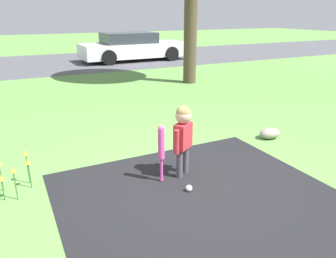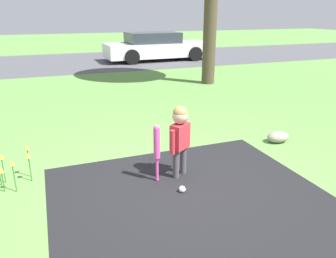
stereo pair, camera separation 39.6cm
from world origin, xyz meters
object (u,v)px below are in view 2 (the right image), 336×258
Objects in this scene: child at (180,132)px; baseball_bat at (157,145)px; sports_ball at (182,189)px; parked_car at (157,47)px.

child is 0.33m from baseball_bat.
child is 0.67m from sports_ball.
parked_car is at bearing 71.03° from baseball_bat.
baseball_bat is 0.16× the size of parked_car.
baseball_bat is 9.25× the size of sports_ball.
baseball_bat is (-0.30, -0.04, -0.12)m from child.
parked_car is at bearing 39.76° from child.
child is 11.62× the size of sports_ball.
child is at bearing 6.73° from baseball_bat.
parked_car reaches higher than baseball_bat.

